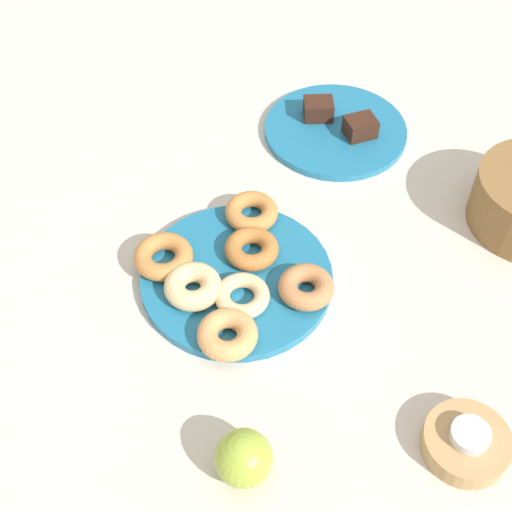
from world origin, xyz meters
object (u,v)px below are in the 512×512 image
Objects in this scene: donut_2 at (242,296)px; donut_3 at (252,249)px; donut_1 at (306,287)px; donut_0 at (227,334)px; tealight at (470,435)px; candle_holder at (466,443)px; donut_6 at (251,212)px; donut_5 at (193,286)px; donut_4 at (163,257)px; apple at (244,458)px; brownie_far at (360,127)px; donut_plate at (237,278)px; brownie_near at (318,109)px; cake_plate at (335,130)px.

donut_3 reaches higher than donut_2.
donut_1 is 0.09m from donut_2.
donut_0 is 0.33m from tealight.
donut_0 is 0.07m from donut_2.
donut_6 is at bearing -163.74° from candle_holder.
donut_0 is 1.06× the size of donut_2.
donut_0 is 1.01× the size of donut_5.
donut_4 is (-0.03, -0.13, 0.00)m from donut_3.
donut_4 is 0.34m from apple.
donut_2 is 1.53× the size of brownie_far.
donut_0 is at bearing -45.73° from brownie_far.
brownie_far reaches higher than donut_3.
brownie_far is at bearing 143.41° from apple.
apple reaches higher than donut_4.
candle_holder is (0.37, 0.15, -0.01)m from donut_3.
donut_plate is 3.43× the size of donut_5.
donut_6 is at bearing 156.84° from donut_2.
donut_plate is 5.50× the size of brownie_far.
donut_4 is 1.82× the size of tealight.
tealight is at bearing -5.68° from brownie_near.
donut_5 is (0.04, -0.10, 0.00)m from donut_3.
candle_holder is at bearing -7.80° from cake_plate.
donut_2 is 0.16m from donut_6.
donut_6 is 0.28m from brownie_far.
candle_holder is (0.34, 0.18, 0.01)m from donut_plate.
tealight reaches higher than donut_plate.
cake_plate is 0.05m from brownie_near.
tealight is 0.69× the size of apple.
brownie_near is 0.64m from tealight.
tealight is at bearing 20.29° from donut_1.
brownie_far is (-0.20, 0.27, 0.00)m from donut_3.
apple is (-0.06, -0.27, -0.00)m from tealight.
donut_5 reaches higher than tealight.
donut_6 is (-0.04, 0.15, -0.00)m from donut_4.
donut_6 is at bearing 153.47° from donut_0.
donut_3 reaches higher than donut_plate.
donut_2 is at bearing -36.28° from brownie_near.
donut_5 is at bearing -67.73° from donut_3.
brownie_far reaches higher than donut_1.
cake_plate is at bearing 129.32° from donut_5.
donut_1 reaches higher than donut_2.
cake_plate is (-0.26, 0.27, -0.00)m from donut_plate.
brownie_near and brownie_far have the same top height.
donut_5 is at bearing -50.68° from cake_plate.
donut_4 is 0.42m from cake_plate.
cake_plate is at bearing 134.44° from donut_plate.
donut_2 is 0.41m from cake_plate.
donut_0 is at bearing -36.01° from brownie_near.
donut_3 and donut_6 have the same top height.
donut_6 is at bearing -43.86° from brownie_near.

